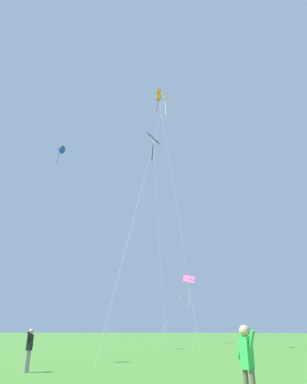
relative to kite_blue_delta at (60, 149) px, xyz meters
The scene contains 7 objects.
kite_blue_delta is the anchor object (origin of this frame).
kite_yellow_diamond 12.08m from the kite_blue_delta, 15.24° to the right, with size 2.92×12.41×23.83m.
kite_orange_box 12.23m from the kite_blue_delta, ahead, with size 3.64×7.46×26.42m.
kite_pink_low 25.41m from the kite_blue_delta, 55.46° to the left, with size 4.50×10.80×8.90m.
kite_black_large 10.36m from the kite_blue_delta, 19.21° to the left, with size 2.48×6.75×23.10m.
person_with_spool 32.43m from the kite_blue_delta, 56.00° to the right, with size 0.44×0.46×1.73m.
person_foreground_watcher 25.01m from the kite_blue_delta, 66.21° to the right, with size 0.23×0.54×1.66m.
Camera 1 is at (0.45, -5.10, 1.63)m, focal length 31.79 mm.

